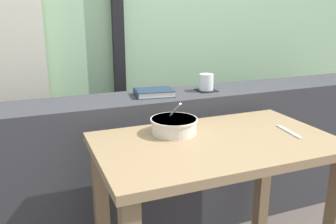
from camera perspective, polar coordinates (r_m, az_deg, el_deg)
dark_console_ledge at (r=2.02m, az=0.82°, el=-7.97°), size 2.80×0.31×0.78m
breakfast_table at (r=1.50m, az=7.52°, el=-9.36°), size 0.96×0.58×0.71m
coaster_square at (r=1.97m, az=6.11°, el=3.47°), size 0.10×0.10×0.00m
juice_glass at (r=1.96m, az=6.15°, el=4.71°), size 0.08×0.08×0.09m
closed_book at (r=1.85m, az=-2.31°, el=3.13°), size 0.21×0.17×0.03m
soup_bowl at (r=1.50m, az=0.95°, el=-2.20°), size 0.20×0.20×0.14m
fork_utensil at (r=1.60m, az=18.74°, el=-2.98°), size 0.04×0.17×0.01m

